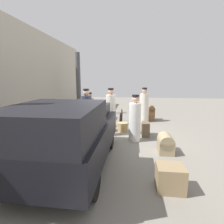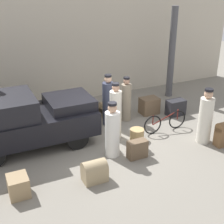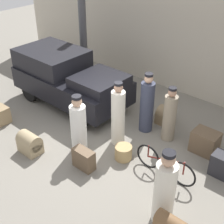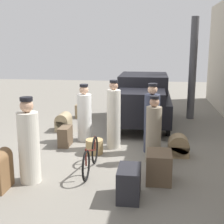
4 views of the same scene
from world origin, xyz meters
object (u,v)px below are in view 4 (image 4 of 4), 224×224
object	(u,v)px
truck	(143,98)
porter_carrying_trunk	(114,117)
porter_with_bicycle	(29,144)
suitcase_small_leather	(159,167)
conductor_in_dark_uniform	(152,121)
porter_standing_middle	(84,115)
bicycle	(91,157)
trunk_wicker_pale	(83,111)
wicker_basket	(94,146)
suitcase_tan_flat	(65,136)
trunk_umber_medium	(129,183)
trunk_barrel_dark	(0,169)
suitcase_black_upright	(64,122)
porter_lifting_near_truck	(154,132)
trunk_large_brown	(178,147)

from	to	relation	value
truck	porter_carrying_trunk	size ratio (longest dim) A/B	2.12
porter_with_bicycle	suitcase_small_leather	distance (m)	2.67
conductor_in_dark_uniform	porter_standing_middle	bearing A→B (deg)	-111.41
bicycle	suitcase_small_leather	size ratio (longest dim) A/B	2.42
trunk_wicker_pale	bicycle	bearing A→B (deg)	14.64
wicker_basket	trunk_wicker_pale	size ratio (longest dim) A/B	0.83
suitcase_tan_flat	trunk_umber_medium	size ratio (longest dim) A/B	0.83
wicker_basket	porter_with_bicycle	size ratio (longest dim) A/B	0.25
suitcase_tan_flat	trunk_barrel_dark	size ratio (longest dim) A/B	0.73
porter_standing_middle	porter_with_bicycle	xyz separation A→B (m)	(2.91, -0.49, 0.05)
truck	suitcase_tan_flat	size ratio (longest dim) A/B	6.88
truck	trunk_umber_medium	world-z (taller)	truck
wicker_basket	conductor_in_dark_uniform	bearing A→B (deg)	103.10
conductor_in_dark_uniform	suitcase_black_upright	world-z (taller)	conductor_in_dark_uniform
suitcase_black_upright	bicycle	bearing A→B (deg)	25.97
suitcase_tan_flat	suitcase_black_upright	distance (m)	1.59
bicycle	conductor_in_dark_uniform	bearing A→B (deg)	138.70
porter_with_bicycle	porter_carrying_trunk	distance (m)	2.75
porter_lifting_near_truck	suitcase_black_upright	bearing A→B (deg)	-129.76
trunk_barrel_dark	porter_standing_middle	bearing A→B (deg)	164.47
porter_lifting_near_truck	conductor_in_dark_uniform	bearing A→B (deg)	-175.86
suitcase_small_leather	suitcase_tan_flat	bearing A→B (deg)	-127.60
trunk_large_brown	suitcase_black_upright	bearing A→B (deg)	-118.59
wicker_basket	conductor_in_dark_uniform	world-z (taller)	conductor_in_dark_uniform
suitcase_tan_flat	suitcase_black_upright	world-z (taller)	suitcase_black_upright
suitcase_small_leather	porter_carrying_trunk	bearing A→B (deg)	-149.09
bicycle	porter_carrying_trunk	distance (m)	1.79
trunk_large_brown	trunk_wicker_pale	size ratio (longest dim) A/B	1.02
porter_with_bicycle	suitcase_black_upright	distance (m)	3.90
porter_with_bicycle	trunk_large_brown	distance (m)	3.69
wicker_basket	conductor_in_dark_uniform	size ratio (longest dim) A/B	0.25
porter_standing_middle	suitcase_small_leather	bearing A→B (deg)	39.80
porter_with_bicycle	trunk_umber_medium	size ratio (longest dim) A/B	2.57
porter_with_bicycle	suitcase_black_upright	bearing A→B (deg)	-173.70
porter_with_bicycle	trunk_barrel_dark	size ratio (longest dim) A/B	2.26
porter_with_bicycle	trunk_barrel_dark	bearing A→B (deg)	-46.04
porter_lifting_near_truck	trunk_umber_medium	distance (m)	1.96
conductor_in_dark_uniform	truck	bearing A→B (deg)	-173.22
wicker_basket	trunk_umber_medium	xyz separation A→B (m)	(2.25, 1.07, 0.11)
porter_standing_middle	trunk_wicker_pale	world-z (taller)	porter_standing_middle
porter_carrying_trunk	suitcase_small_leather	size ratio (longest dim) A/B	2.74
truck	suitcase_small_leather	xyz separation A→B (m)	(4.67, 0.52, -0.61)
porter_lifting_near_truck	trunk_barrel_dark	world-z (taller)	porter_lifting_near_truck
porter_standing_middle	trunk_umber_medium	xyz separation A→B (m)	(3.35, 1.57, -0.45)
suitcase_small_leather	trunk_wicker_pale	bearing A→B (deg)	-152.29
bicycle	suitcase_small_leather	bearing A→B (deg)	78.80
trunk_umber_medium	porter_standing_middle	bearing A→B (deg)	-154.93
conductor_in_dark_uniform	trunk_wicker_pale	size ratio (longest dim) A/B	3.35
truck	suitcase_tan_flat	distance (m)	3.45
bicycle	porter_lifting_near_truck	distance (m)	1.60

